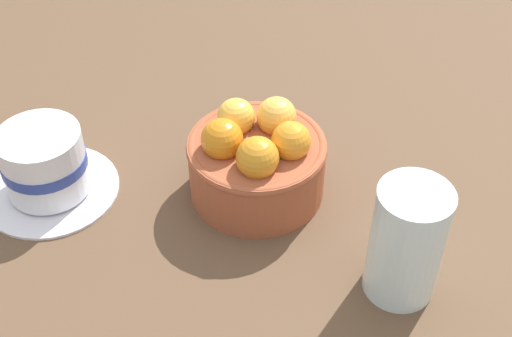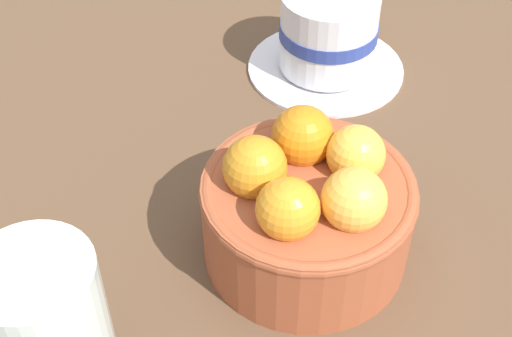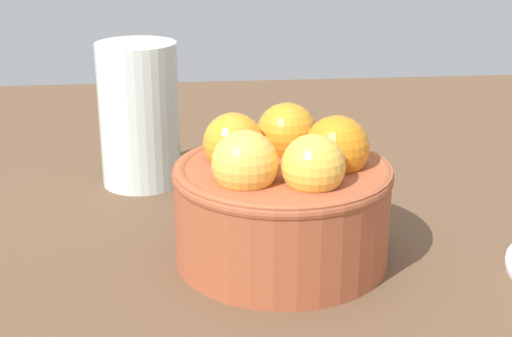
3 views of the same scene
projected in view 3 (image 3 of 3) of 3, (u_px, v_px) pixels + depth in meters
ground_plane at (281, 282)px, 48.06cm from camera, size 138.86×94.46×3.33cm
terracotta_bowl at (282, 197)px, 46.11cm from camera, size 13.22×13.22×9.06cm
water_glass at (139, 115)px, 58.02cm from camera, size 6.07×6.07×10.97cm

